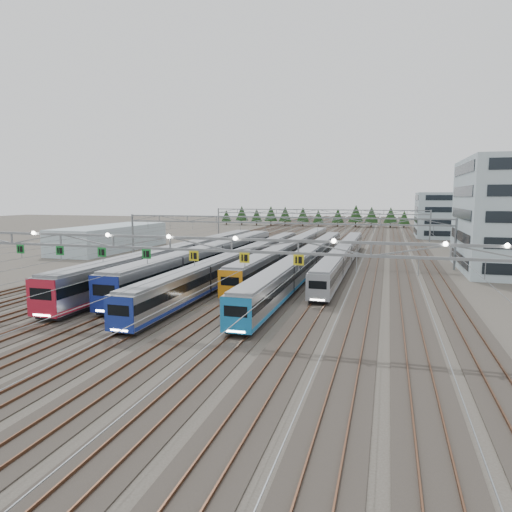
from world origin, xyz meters
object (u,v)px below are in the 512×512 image
(train_b, at_px, (213,258))
(train_e, at_px, (308,260))
(train_f, at_px, (344,255))
(depot_bldg_mid, at_px, (507,220))
(train_d, at_px, (293,250))
(depot_bldg_north, at_px, (458,215))
(gantry_mid, at_px, (278,226))
(west_shed, at_px, (111,238))
(train_c, at_px, (244,260))
(train_a, at_px, (185,257))
(gantry_far, at_px, (318,215))
(gantry_near, at_px, (169,246))

(train_b, bearing_deg, train_e, 15.70)
(train_f, relative_size, depot_bldg_mid, 3.49)
(train_d, xyz_separation_m, depot_bldg_north, (34.17, 58.61, 4.14))
(gantry_mid, relative_size, west_shed, 1.88)
(train_c, distance_m, train_d, 15.01)
(train_c, height_order, depot_bldg_north, depot_bldg_north)
(west_shed, bearing_deg, train_a, -38.88)
(train_c, bearing_deg, gantry_far, 87.75)
(gantry_mid, height_order, west_shed, gantry_mid)
(gantry_near, bearing_deg, train_a, 112.63)
(depot_bldg_north, bearing_deg, depot_bldg_mid, -82.76)
(train_c, distance_m, depot_bldg_mid, 57.81)
(train_e, xyz_separation_m, west_shed, (-45.17, 18.00, 0.60))
(gantry_near, distance_m, depot_bldg_mid, 77.78)
(train_b, distance_m, train_d, 17.71)
(train_d, relative_size, gantry_near, 1.18)
(train_d, distance_m, gantry_mid, 5.32)
(train_e, height_order, gantry_mid, gantry_mid)
(train_e, bearing_deg, train_b, -164.30)
(depot_bldg_mid, bearing_deg, train_c, -138.37)
(depot_bldg_mid, bearing_deg, train_e, -133.90)
(train_e, distance_m, gantry_far, 54.94)
(gantry_near, relative_size, depot_bldg_mid, 3.52)
(gantry_far, relative_size, depot_bldg_north, 2.56)
(train_c, distance_m, gantry_far, 57.42)
(depot_bldg_north, bearing_deg, west_shed, -145.18)
(train_f, bearing_deg, depot_bldg_north, 68.04)
(train_c, bearing_deg, gantry_mid, 79.56)
(train_f, xyz_separation_m, depot_bldg_mid, (29.57, 27.77, 4.78))
(west_shed, bearing_deg, train_d, -9.15)
(train_a, xyz_separation_m, gantry_mid, (11.25, 13.25, 4.10))
(gantry_mid, distance_m, gantry_far, 45.00)
(train_d, xyz_separation_m, gantry_mid, (-2.25, -2.11, 4.34))
(train_b, height_order, train_e, train_b)
(train_f, bearing_deg, train_e, -120.51)
(train_d, bearing_deg, gantry_near, -93.11)
(gantry_mid, bearing_deg, train_c, -100.44)
(train_c, distance_m, west_shed, 41.77)
(gantry_far, xyz_separation_m, depot_bldg_north, (36.42, 15.72, -0.20))
(train_b, xyz_separation_m, train_f, (18.00, 11.43, -0.40))
(train_a, bearing_deg, train_c, 6.58)
(train_a, distance_m, train_e, 18.42)
(train_e, bearing_deg, train_c, -162.32)
(train_d, height_order, train_e, train_d)
(gantry_mid, xyz_separation_m, depot_bldg_mid, (40.82, 26.06, 0.29))
(gantry_mid, bearing_deg, train_d, 43.18)
(train_d, bearing_deg, train_e, -68.55)
(train_e, relative_size, train_f, 1.19)
(train_c, xyz_separation_m, gantry_far, (2.25, 57.21, 4.42))
(gantry_far, distance_m, west_shed, 53.02)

